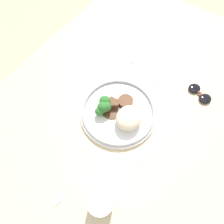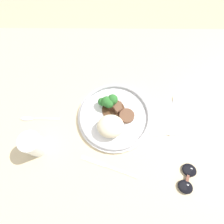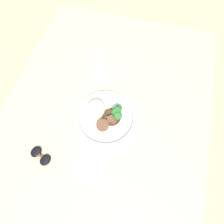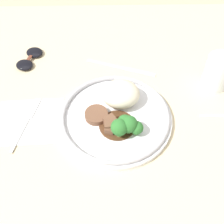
% 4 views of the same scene
% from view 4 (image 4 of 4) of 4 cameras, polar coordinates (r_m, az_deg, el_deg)
% --- Properties ---
extents(ground_plane, '(8.00, 8.00, 0.00)m').
position_cam_4_polar(ground_plane, '(0.83, -2.70, -2.70)').
color(ground_plane, tan).
extents(dining_table, '(1.45, 0.99, 0.04)m').
position_cam_4_polar(dining_table, '(0.82, -2.75, -1.90)').
color(dining_table, beige).
rests_on(dining_table, ground).
extents(napkin, '(0.17, 0.15, 0.00)m').
position_cam_4_polar(napkin, '(0.82, -14.67, -1.64)').
color(napkin, white).
rests_on(napkin, dining_table).
extents(plate, '(0.29, 0.29, 0.07)m').
position_cam_4_polar(plate, '(0.78, 0.83, -0.42)').
color(plate, white).
rests_on(plate, dining_table).
extents(juice_glass, '(0.07, 0.07, 0.09)m').
position_cam_4_polar(juice_glass, '(0.89, 18.71, 6.69)').
color(juice_glass, orange).
rests_on(juice_glass, dining_table).
extents(fork, '(0.06, 0.17, 0.00)m').
position_cam_4_polar(fork, '(0.82, -15.05, -1.22)').
color(fork, silver).
rests_on(fork, napkin).
extents(knife, '(0.20, 0.08, 0.00)m').
position_cam_4_polar(knife, '(0.92, 2.09, 8.02)').
color(knife, silver).
rests_on(knife, dining_table).
extents(sunglasses, '(0.09, 0.11, 0.02)m').
position_cam_4_polar(sunglasses, '(0.97, -14.83, 9.43)').
color(sunglasses, black).
rests_on(sunglasses, dining_table).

